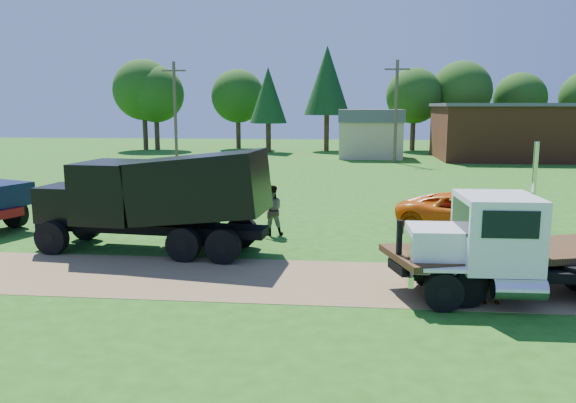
# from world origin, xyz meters

# --- Properties ---
(ground) EXTENTS (140.00, 140.00, 0.00)m
(ground) POSITION_xyz_m (0.00, 0.00, 0.00)
(ground) COLOR #215212
(ground) RESTS_ON ground
(dirt_track) EXTENTS (120.00, 4.20, 0.01)m
(dirt_track) POSITION_xyz_m (0.00, 0.00, 0.01)
(dirt_track) COLOR brown
(dirt_track) RESTS_ON ground
(white_semi_tractor) EXTENTS (6.91, 2.55, 4.14)m
(white_semi_tractor) POSITION_xyz_m (5.60, -1.14, 1.41)
(white_semi_tractor) COLOR black
(white_semi_tractor) RESTS_ON ground
(black_dump_truck) EXTENTS (8.47, 3.26, 3.61)m
(black_dump_truck) POSITION_xyz_m (-4.83, 2.85, 1.99)
(black_dump_truck) COLOR black
(black_dump_truck) RESTS_ON ground
(orange_pickup) EXTENTS (6.10, 4.44, 1.54)m
(orange_pickup) POSITION_xyz_m (6.53, 7.06, 0.77)
(orange_pickup) COLOR orange
(orange_pickup) RESTS_ON ground
(flatbed_trailer) EXTENTS (8.53, 4.73, 2.09)m
(flatbed_trailer) POSITION_xyz_m (6.85, 0.01, 0.90)
(flatbed_trailer) COLOR #361D11
(flatbed_trailer) RESTS_ON ground
(spectator_a) EXTENTS (0.70, 0.49, 1.81)m
(spectator_a) POSITION_xyz_m (5.41, -1.45, 0.90)
(spectator_a) COLOR #999999
(spectator_a) RESTS_ON ground
(spectator_b) EXTENTS (1.11, 0.95, 1.99)m
(spectator_b) POSITION_xyz_m (-1.28, 5.75, 1.00)
(spectator_b) COLOR #999999
(spectator_b) RESTS_ON ground
(brick_building) EXTENTS (15.40, 10.40, 5.30)m
(brick_building) POSITION_xyz_m (18.00, 40.00, 2.66)
(brick_building) COLOR brown
(brick_building) RESTS_ON ground
(tan_shed) EXTENTS (6.20, 5.40, 4.70)m
(tan_shed) POSITION_xyz_m (4.00, 40.00, 2.42)
(tan_shed) COLOR tan
(tan_shed) RESTS_ON ground
(utility_poles) EXTENTS (42.20, 0.28, 9.00)m
(utility_poles) POSITION_xyz_m (6.00, 35.00, 4.71)
(utility_poles) COLOR #4D3C2B
(utility_poles) RESTS_ON ground
(tree_row) EXTENTS (56.37, 11.82, 11.66)m
(tree_row) POSITION_xyz_m (0.61, 49.50, 6.47)
(tree_row) COLOR #321E14
(tree_row) RESTS_ON ground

